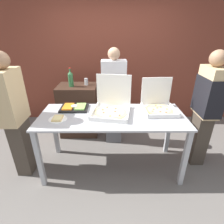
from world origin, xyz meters
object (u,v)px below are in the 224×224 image
at_px(paper_plate_front_center, 58,118).
at_px(person_server_vest, 206,105).
at_px(pizza_box_near_right, 112,107).
at_px(person_guest_plaid, 114,97).
at_px(veggie_tray, 74,108).
at_px(person_guest_cap, 15,116).
at_px(soda_bottle, 71,78).
at_px(pizza_box_far_right, 158,105).
at_px(soda_can_silver, 86,82).

distance_m(paper_plate_front_center, person_server_vest, 2.04).
distance_m(pizza_box_near_right, person_guest_plaid, 0.62).
relative_size(veggie_tray, person_server_vest, 0.23).
distance_m(paper_plate_front_center, person_guest_cap, 0.57).
relative_size(soda_bottle, person_guest_plaid, 0.20).
bearing_deg(veggie_tray, pizza_box_far_right, -1.95).
height_order(person_server_vest, person_guest_cap, person_guest_cap).
distance_m(pizza_box_far_right, paper_plate_front_center, 1.39).
bearing_deg(soda_can_silver, pizza_box_far_right, -38.00).
bearing_deg(soda_bottle, pizza_box_far_right, -29.52).
xyz_separation_m(paper_plate_front_center, person_guest_cap, (-0.57, 0.05, 0.01)).
height_order(soda_bottle, person_guest_cap, person_guest_cap).
distance_m(person_server_vest, person_guest_cap, 2.60).
distance_m(pizza_box_far_right, pizza_box_near_right, 0.67).
bearing_deg(pizza_box_near_right, person_guest_plaid, 95.79).
height_order(soda_bottle, soda_can_silver, soda_bottle).
height_order(paper_plate_front_center, person_guest_cap, person_guest_cap).
relative_size(pizza_box_far_right, person_server_vest, 0.28).
distance_m(veggie_tray, person_server_vest, 1.87).
bearing_deg(pizza_box_near_right, veggie_tray, 177.16).
xyz_separation_m(veggie_tray, soda_can_silver, (0.07, 0.84, 0.15)).
height_order(pizza_box_near_right, person_guest_cap, person_guest_cap).
bearing_deg(person_guest_plaid, person_guest_cap, 30.78).
bearing_deg(pizza_box_far_right, soda_bottle, 147.35).
relative_size(pizza_box_near_right, person_server_vest, 0.34).
distance_m(soda_bottle, person_guest_plaid, 0.84).
xyz_separation_m(veggie_tray, person_guest_plaid, (0.58, 0.50, -0.02)).
bearing_deg(person_server_vest, veggie_tray, 87.95).
bearing_deg(pizza_box_near_right, person_server_vest, 11.38).
xyz_separation_m(soda_bottle, person_guest_plaid, (0.76, -0.24, -0.26)).
height_order(soda_can_silver, person_guest_cap, person_guest_cap).
xyz_separation_m(pizza_box_near_right, person_server_vest, (1.33, 0.05, -0.00)).
distance_m(person_guest_plaid, person_guest_cap, 1.51).
bearing_deg(person_server_vest, person_guest_plaid, 66.27).
xyz_separation_m(pizza_box_near_right, person_guest_cap, (-1.26, -0.16, -0.06)).
distance_m(soda_can_silver, person_guest_cap, 1.38).
distance_m(veggie_tray, person_guest_cap, 0.77).
distance_m(pizza_box_near_right, veggie_tray, 0.55).
height_order(pizza_box_near_right, veggie_tray, pizza_box_near_right).
xyz_separation_m(soda_bottle, person_guest_cap, (-0.54, -1.02, -0.24)).
bearing_deg(person_guest_plaid, veggie_tray, 41.02).
distance_m(pizza_box_near_right, soda_bottle, 1.14).
bearing_deg(person_guest_cap, paper_plate_front_center, 85.16).
xyz_separation_m(pizza_box_near_right, veggie_tray, (-0.54, 0.12, -0.06)).
xyz_separation_m(soda_bottle, soda_can_silver, (0.26, 0.10, -0.08)).
distance_m(paper_plate_front_center, soda_bottle, 1.09).
relative_size(paper_plate_front_center, person_server_vest, 0.14).
distance_m(paper_plate_front_center, person_guest_plaid, 1.10).
relative_size(paper_plate_front_center, person_guest_plaid, 0.14).
relative_size(person_guest_plaid, person_server_vest, 0.99).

